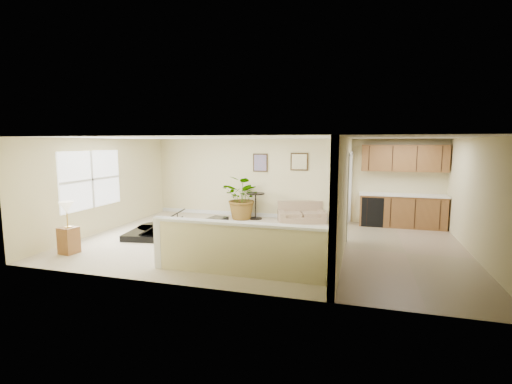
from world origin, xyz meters
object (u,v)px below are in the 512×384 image
(accent_table, at_px, (256,202))
(palm_plant, at_px, (243,198))
(lamp_stand, at_px, (68,232))
(piano, at_px, (160,213))
(loveseat, at_px, (302,212))
(small_plant, at_px, (335,216))
(piano_bench, at_px, (214,229))

(accent_table, bearing_deg, palm_plant, -158.27)
(lamp_stand, bearing_deg, piano, 60.89)
(palm_plant, distance_m, lamp_stand, 5.14)
(loveseat, relative_size, palm_plant, 1.05)
(piano, height_order, lamp_stand, piano)
(piano, xyz_separation_m, lamp_stand, (-1.09, -1.95, -0.11))
(loveseat, xyz_separation_m, accent_table, (-1.46, -0.00, 0.23))
(palm_plant, xyz_separation_m, small_plant, (2.80, 0.06, -0.42))
(loveseat, height_order, accent_table, accent_table)
(lamp_stand, bearing_deg, accent_table, 58.01)
(piano, height_order, small_plant, piano)
(piano, relative_size, palm_plant, 1.26)
(small_plant, bearing_deg, accent_table, 178.16)
(piano, height_order, loveseat, piano)
(piano_bench, relative_size, small_plant, 1.32)
(small_plant, distance_m, lamp_stand, 7.00)
(loveseat, height_order, lamp_stand, lamp_stand)
(piano, distance_m, accent_table, 3.21)
(loveseat, height_order, palm_plant, palm_plant)
(small_plant, height_order, lamp_stand, lamp_stand)
(piano_bench, distance_m, palm_plant, 2.53)
(accent_table, height_order, palm_plant, palm_plant)
(piano_bench, bearing_deg, accent_table, 83.40)
(palm_plant, bearing_deg, piano, -119.73)
(piano_bench, distance_m, accent_table, 2.67)
(palm_plant, xyz_separation_m, lamp_stand, (-2.52, -4.47, -0.19))
(small_plant, bearing_deg, lamp_stand, -139.61)
(piano_bench, bearing_deg, loveseat, 56.26)
(piano_bench, xyz_separation_m, lamp_stand, (-2.57, -1.98, 0.22))
(accent_table, bearing_deg, small_plant, -1.84)
(loveseat, distance_m, palm_plant, 1.86)
(small_plant, bearing_deg, loveseat, 175.37)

